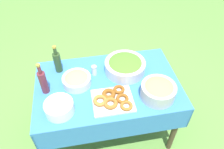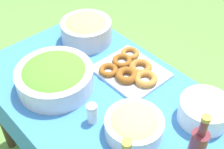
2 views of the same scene
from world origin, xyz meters
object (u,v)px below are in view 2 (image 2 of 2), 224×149
salad_bowl (55,76)px  plate_stack (204,111)px  donut_platter (131,70)px  bread_bowl (86,29)px  pasta_bowl (134,125)px

salad_bowl → plate_stack: 0.68m
donut_platter → bread_bowl: 0.36m
donut_platter → bread_bowl: bread_bowl is taller
pasta_bowl → donut_platter: pasta_bowl is taller
donut_platter → plate_stack: size_ratio=1.57×
pasta_bowl → bread_bowl: bread_bowl is taller
pasta_bowl → donut_platter: 0.36m
plate_stack → salad_bowl: bearing=31.3°
pasta_bowl → plate_stack: same height
pasta_bowl → plate_stack: 0.30m
salad_bowl → donut_platter: bearing=-117.8°
plate_stack → bread_bowl: (0.77, 0.01, 0.02)m
donut_platter → bread_bowl: size_ratio=1.23×
salad_bowl → donut_platter: size_ratio=1.06×
donut_platter → pasta_bowl: bearing=137.3°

